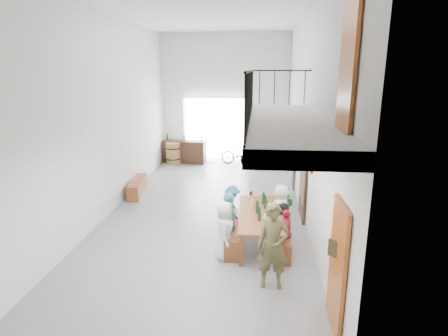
# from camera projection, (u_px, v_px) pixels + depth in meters

# --- Properties ---
(floor) EXTENTS (12.00, 12.00, 0.00)m
(floor) POSITION_uv_depth(u_px,v_px,m) (207.00, 210.00, 10.99)
(floor) COLOR slate
(floor) RESTS_ON ground
(room_walls) EXTENTS (12.00, 12.00, 12.00)m
(room_walls) POSITION_uv_depth(u_px,v_px,m) (206.00, 87.00, 10.08)
(room_walls) COLOR silver
(room_walls) RESTS_ON ground
(gateway_portal) EXTENTS (2.80, 0.08, 2.80)m
(gateway_portal) POSITION_uv_depth(u_px,v_px,m) (216.00, 131.00, 16.39)
(gateway_portal) COLOR white
(gateway_portal) RESTS_ON ground
(right_wall_decor) EXTENTS (0.07, 8.28, 5.07)m
(right_wall_decor) POSITION_uv_depth(u_px,v_px,m) (313.00, 172.00, 8.52)
(right_wall_decor) COLOR #9B4716
(right_wall_decor) RESTS_ON ground
(balcony) EXTENTS (1.52, 5.62, 4.00)m
(balcony) POSITION_uv_depth(u_px,v_px,m) (287.00, 127.00, 7.05)
(balcony) COLOR silver
(balcony) RESTS_ON ground
(tasting_table) EXTENTS (1.06, 2.46, 0.79)m
(tasting_table) POSITION_uv_depth(u_px,v_px,m) (260.00, 216.00, 8.69)
(tasting_table) COLOR brown
(tasting_table) RESTS_ON ground
(bench_inner) EXTENTS (0.48, 2.07, 0.47)m
(bench_inner) POSITION_uv_depth(u_px,v_px,m) (231.00, 232.00, 8.94)
(bench_inner) COLOR brown
(bench_inner) RESTS_ON ground
(bench_wall) EXTENTS (0.27, 1.92, 0.44)m
(bench_wall) POSITION_uv_depth(u_px,v_px,m) (282.00, 237.00, 8.72)
(bench_wall) COLOR brown
(bench_wall) RESTS_ON ground
(tableware) EXTENTS (0.65, 1.97, 0.35)m
(tableware) POSITION_uv_depth(u_px,v_px,m) (262.00, 206.00, 8.70)
(tableware) COLOR black
(tableware) RESTS_ON tasting_table
(side_bench) EXTENTS (0.58, 1.74, 0.48)m
(side_bench) POSITION_uv_depth(u_px,v_px,m) (137.00, 187.00, 12.38)
(side_bench) COLOR brown
(side_bench) RESTS_ON ground
(oak_barrel) EXTENTS (0.63, 0.63, 0.93)m
(oak_barrel) POSITION_uv_depth(u_px,v_px,m) (173.00, 153.00, 16.26)
(oak_barrel) COLOR brown
(oak_barrel) RESTS_ON ground
(serving_counter) EXTENTS (1.90, 0.72, 0.98)m
(serving_counter) POSITION_uv_depth(u_px,v_px,m) (185.00, 152.00, 16.46)
(serving_counter) COLOR #321D11
(serving_counter) RESTS_ON ground
(counter_bottles) EXTENTS (1.60, 0.24, 0.28)m
(counter_bottles) POSITION_uv_depth(u_px,v_px,m) (184.00, 138.00, 16.29)
(counter_bottles) COLOR black
(counter_bottles) RESTS_ON serving_counter
(guest_left_a) EXTENTS (0.44, 0.65, 1.30)m
(guest_left_a) POSITION_uv_depth(u_px,v_px,m) (224.00, 230.00, 8.06)
(guest_left_a) COLOR white
(guest_left_a) RESTS_ON ground
(guest_left_b) EXTENTS (0.38, 0.53, 1.34)m
(guest_left_b) POSITION_uv_depth(u_px,v_px,m) (230.00, 221.00, 8.53)
(guest_left_b) COLOR #266580
(guest_left_b) RESTS_ON ground
(guest_left_c) EXTENTS (0.50, 0.59, 1.09)m
(guest_left_c) POSITION_uv_depth(u_px,v_px,m) (230.00, 215.00, 9.19)
(guest_left_c) COLOR white
(guest_left_c) RESTS_ON ground
(guest_left_d) EXTENTS (0.45, 0.75, 1.15)m
(guest_left_d) POSITION_uv_depth(u_px,v_px,m) (232.00, 207.00, 9.64)
(guest_left_d) COLOR #266580
(guest_left_d) RESTS_ON ground
(guest_right_a) EXTENTS (0.34, 0.65, 1.06)m
(guest_right_a) POSITION_uv_depth(u_px,v_px,m) (286.00, 232.00, 8.25)
(guest_right_a) COLOR #A91D31
(guest_right_a) RESTS_ON ground
(guest_right_b) EXTENTS (0.66, 1.02, 1.05)m
(guest_right_b) POSITION_uv_depth(u_px,v_px,m) (282.00, 224.00, 8.69)
(guest_right_b) COLOR black
(guest_right_b) RESTS_ON ground
(guest_right_c) EXTENTS (0.60, 0.73, 1.27)m
(guest_right_c) POSITION_uv_depth(u_px,v_px,m) (281.00, 209.00, 9.31)
(guest_right_c) COLOR white
(guest_right_c) RESTS_ON ground
(host_standing) EXTENTS (0.62, 0.42, 1.67)m
(host_standing) POSITION_uv_depth(u_px,v_px,m) (273.00, 246.00, 6.94)
(host_standing) COLOR #4A4B2A
(host_standing) RESTS_ON ground
(potted_plant) EXTENTS (0.41, 0.37, 0.39)m
(potted_plant) POSITION_uv_depth(u_px,v_px,m) (290.00, 199.00, 11.33)
(potted_plant) COLOR #144515
(potted_plant) RESTS_ON ground
(bicycle_near) EXTENTS (1.79, 0.90, 0.90)m
(bicycle_near) POSITION_uv_depth(u_px,v_px,m) (241.00, 154.00, 16.11)
(bicycle_near) COLOR black
(bicycle_near) RESTS_ON ground
(bicycle_far) EXTENTS (1.83, 0.85, 1.06)m
(bicycle_far) POSITION_uv_depth(u_px,v_px,m) (261.00, 155.00, 15.73)
(bicycle_far) COLOR black
(bicycle_far) RESTS_ON ground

